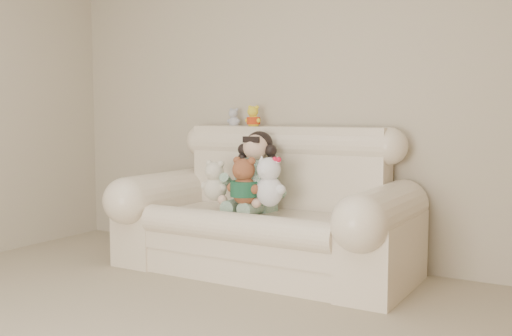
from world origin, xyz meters
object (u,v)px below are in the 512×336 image
object	(u,v)px
brown_teddy	(244,177)
seated_child	(256,170)
sofa	(263,200)
cream_teddy	(215,177)
white_cat	(270,176)

from	to	relation	value
brown_teddy	seated_child	bearing A→B (deg)	125.74
sofa	seated_child	xyz separation A→B (m)	(-0.10, 0.08, 0.20)
sofa	seated_child	size ratio (longest dim) A/B	3.57
seated_child	cream_teddy	world-z (taller)	seated_child
cream_teddy	brown_teddy	bearing A→B (deg)	-36.98
sofa	cream_teddy	bearing A→B (deg)	-164.56
sofa	seated_child	bearing A→B (deg)	142.12
sofa	brown_teddy	size ratio (longest dim) A/B	5.41
brown_teddy	cream_teddy	bearing A→B (deg)	-169.37
seated_child	white_cat	distance (m)	0.31
seated_child	white_cat	world-z (taller)	seated_child
sofa	brown_teddy	xyz separation A→B (m)	(-0.05, -0.17, 0.18)
sofa	seated_child	distance (m)	0.24
white_cat	sofa	bearing A→B (deg)	154.51
seated_child	brown_teddy	distance (m)	0.25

